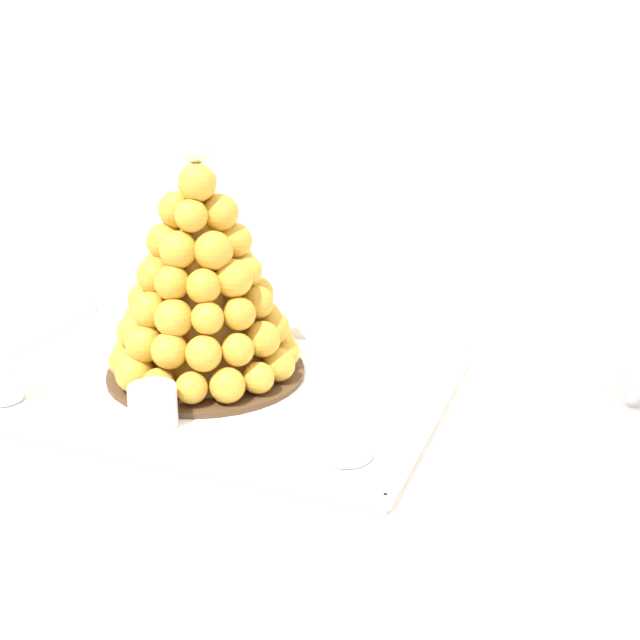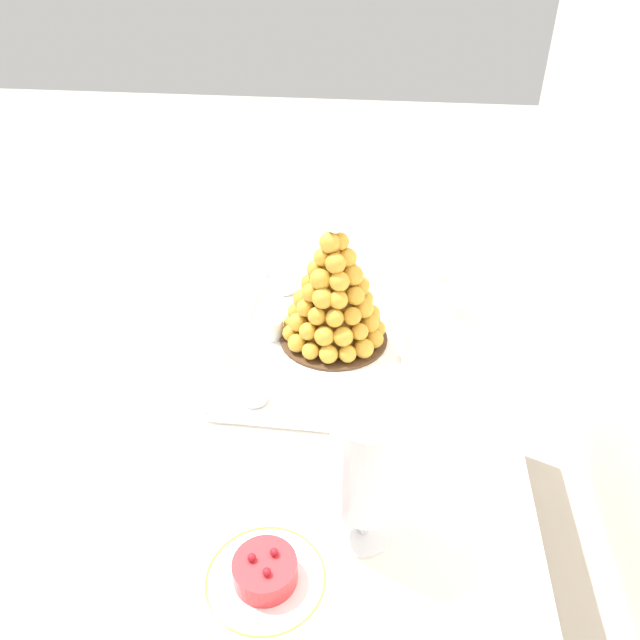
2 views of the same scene
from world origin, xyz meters
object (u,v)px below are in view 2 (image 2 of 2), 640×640
object	(u,v)px
serving_tray	(321,342)
dessert_cup_mid_left	(272,328)
dessert_cup_left	(286,285)
dessert_cup_centre	(254,391)
fruit_tart_plate	(265,574)
wine_glass	(445,269)
croquembouche	(334,294)
macaron_goblet	(366,463)

from	to	relation	value
serving_tray	dessert_cup_mid_left	size ratio (longest dim) A/B	10.60
serving_tray	dessert_cup_left	world-z (taller)	dessert_cup_left
dessert_cup_mid_left	dessert_cup_centre	size ratio (longest dim) A/B	1.00
fruit_tart_plate	dessert_cup_mid_left	bearing A→B (deg)	-169.60
dessert_cup_mid_left	wine_glass	size ratio (longest dim) A/B	0.35
serving_tray	croquembouche	distance (m)	0.14
serving_tray	dessert_cup_left	size ratio (longest dim) A/B	11.75
wine_glass	dessert_cup_left	bearing A→B (deg)	-93.58
serving_tray	macaron_goblet	xyz separation A→B (m)	(0.55, 0.15, 0.17)
croquembouche	serving_tray	bearing A→B (deg)	-60.84
macaron_goblet	dessert_cup_mid_left	bearing A→B (deg)	-153.94
dessert_cup_left	serving_tray	bearing A→B (deg)	29.63
croquembouche	dessert_cup_mid_left	distance (m)	0.19
macaron_goblet	dessert_cup_centre	bearing A→B (deg)	-139.60
macaron_goblet	wine_glass	world-z (taller)	macaron_goblet
macaron_goblet	fruit_tart_plate	distance (m)	0.25
dessert_cup_mid_left	wine_glass	bearing A→B (deg)	114.52
croquembouche	dessert_cup_mid_left	world-z (taller)	croquembouche
serving_tray	macaron_goblet	distance (m)	0.60
fruit_tart_plate	wine_glass	distance (m)	0.93
serving_tray	dessert_cup_left	bearing A→B (deg)	-150.37
dessert_cup_centre	dessert_cup_mid_left	bearing A→B (deg)	-177.75
dessert_cup_left	wine_glass	size ratio (longest dim) A/B	0.32
serving_tray	croquembouche	world-z (taller)	croquembouche
dessert_cup_left	macaron_goblet	xyz separation A→B (m)	(0.79, 0.28, 0.14)
croquembouche	wine_glass	xyz separation A→B (m)	(-0.19, 0.28, -0.01)
serving_tray	wine_glass	size ratio (longest dim) A/B	3.70
croquembouche	macaron_goblet	distance (m)	0.58
fruit_tart_plate	serving_tray	bearing A→B (deg)	179.56
dessert_cup_centre	macaron_goblet	xyz separation A→B (m)	(0.31, 0.26, 0.14)
dessert_cup_mid_left	macaron_goblet	bearing A→B (deg)	26.06
dessert_cup_left	dessert_cup_mid_left	size ratio (longest dim) A/B	0.90
wine_glass	fruit_tart_plate	bearing A→B (deg)	-19.72
macaron_goblet	croquembouche	bearing A→B (deg)	-168.53
serving_tray	croquembouche	xyz separation A→B (m)	(-0.02, 0.03, 0.14)
dessert_cup_mid_left	macaron_goblet	world-z (taller)	macaron_goblet
serving_tray	wine_glass	bearing A→B (deg)	123.84
dessert_cup_left	wine_glass	distance (m)	0.45
dessert_cup_left	wine_glass	world-z (taller)	wine_glass
croquembouche	dessert_cup_left	bearing A→B (deg)	-143.20
serving_tray	dessert_cup_centre	size ratio (longest dim) A/B	10.65
croquembouche	dessert_cup_centre	xyz separation A→B (m)	(0.26, -0.15, -0.11)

